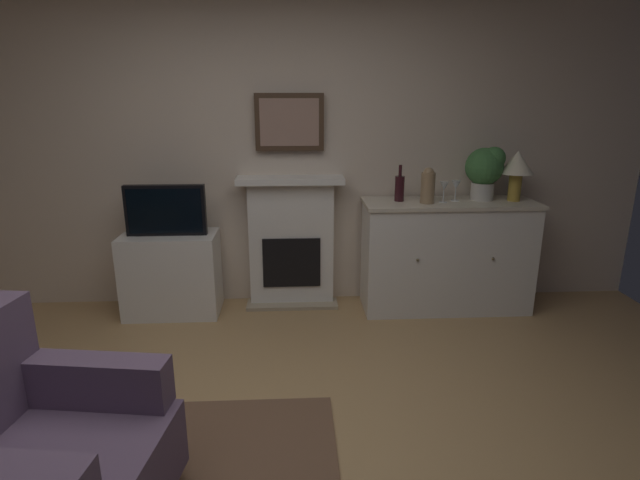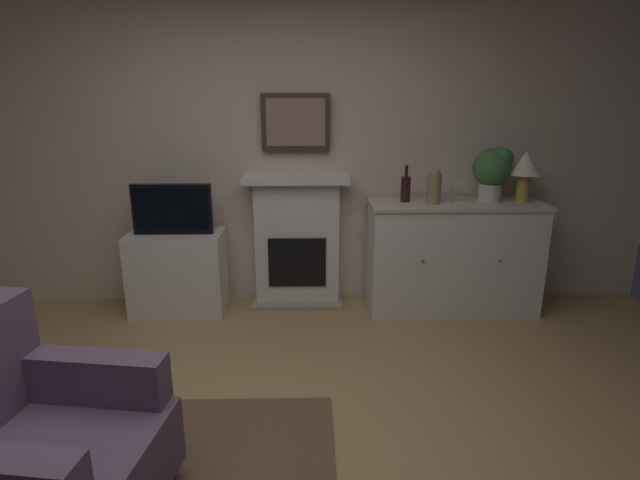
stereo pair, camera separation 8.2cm
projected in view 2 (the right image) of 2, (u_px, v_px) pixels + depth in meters
wall_rear at (273, 130)px, 4.10m from camera, size 6.39×0.06×2.92m
fireplace_unit at (297, 241)px, 4.23m from camera, size 0.87×0.30×1.10m
framed_picture at (296, 122)px, 4.00m from camera, size 0.55×0.04×0.45m
sideboard_cabinet at (453, 257)px, 4.11m from camera, size 1.39×0.49×0.92m
table_lamp at (525, 167)px, 3.92m from camera, size 0.26×0.26×0.40m
wine_bottle at (406, 188)px, 3.99m from camera, size 0.08×0.08×0.29m
wine_glass_left at (451, 188)px, 3.92m from camera, size 0.07×0.07×0.16m
wine_glass_center at (463, 187)px, 3.97m from camera, size 0.07×0.07×0.16m
vase_decorative at (434, 186)px, 3.89m from camera, size 0.11×0.11×0.28m
tv_cabinet at (178, 272)px, 4.12m from camera, size 0.75×0.42×0.67m
tv_set at (172, 209)px, 3.94m from camera, size 0.62×0.07×0.40m
potted_plant_small at (493, 169)px, 3.96m from camera, size 0.30×0.30×0.43m
armchair at (32, 452)px, 1.98m from camera, size 0.91×0.87×0.92m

